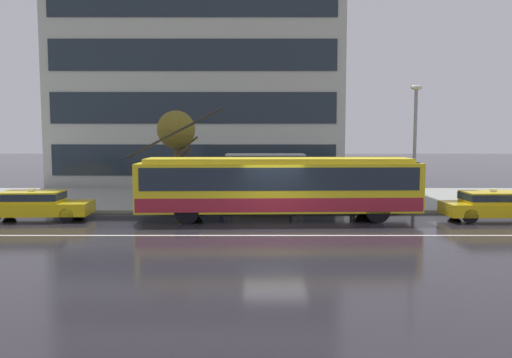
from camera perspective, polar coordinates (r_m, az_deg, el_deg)
ground_plane at (r=19.82m, az=2.17°, el=-5.79°), size 160.00×160.00×0.00m
sidewalk_slab at (r=28.77m, az=1.48°, el=-2.25°), size 80.00×10.00×0.14m
lane_centre_line at (r=18.65m, az=2.31°, el=-6.48°), size 72.00×0.14×0.01m
trolleybus at (r=22.06m, az=2.57°, el=-0.72°), size 12.88×2.91×4.92m
taxi_queued_behind_bus at (r=24.03m, az=-24.04°, el=-2.62°), size 4.76×1.96×1.39m
taxi_ahead_of_bus at (r=24.20m, az=25.71°, el=-2.63°), size 4.60×1.84×1.39m
bus_shelter at (r=25.82m, az=1.03°, el=1.45°), size 4.03×1.73×2.62m
pedestrian_at_shelter at (r=24.68m, az=4.04°, el=0.49°), size 1.28×1.28×2.01m
pedestrian_approaching_curb at (r=25.61m, az=11.23°, el=0.45°), size 1.33×1.33×2.00m
pedestrian_walking_past at (r=26.22m, az=-4.03°, el=0.81°), size 1.21×1.21×2.02m
street_lamp at (r=25.29m, az=17.75°, el=4.81°), size 0.60×0.32×5.99m
street_tree_bare at (r=26.84m, az=-9.15°, el=5.46°), size 2.15×2.07×4.89m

